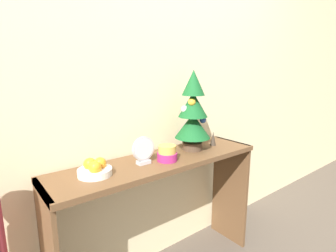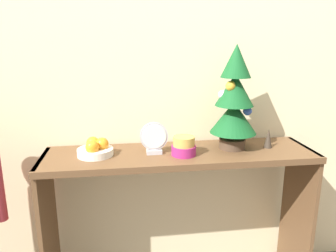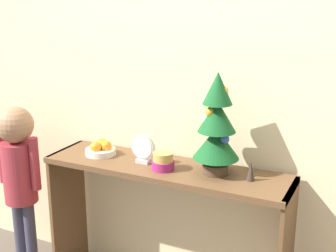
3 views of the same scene
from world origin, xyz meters
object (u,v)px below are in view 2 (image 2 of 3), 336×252
at_px(fruit_bowl, 96,149).
at_px(singing_bowl, 184,146).
at_px(mini_tree, 234,100).
at_px(figurine, 268,138).
at_px(desk_clock, 154,138).

relative_size(fruit_bowl, singing_bowl, 1.44).
height_order(mini_tree, figurine, mini_tree).
bearing_deg(singing_bowl, figurine, 6.76).
height_order(fruit_bowl, singing_bowl, singing_bowl).
height_order(fruit_bowl, desk_clock, desk_clock).
relative_size(mini_tree, figurine, 5.30).
distance_m(fruit_bowl, desk_clock, 0.27).
height_order(mini_tree, desk_clock, mini_tree).
relative_size(mini_tree, fruit_bowl, 3.05).
bearing_deg(singing_bowl, fruit_bowl, 172.88).
relative_size(mini_tree, desk_clock, 3.32).
xyz_separation_m(fruit_bowl, desk_clock, (0.27, -0.01, 0.04)).
bearing_deg(desk_clock, figurine, 1.55).
height_order(desk_clock, figurine, desk_clock).
xyz_separation_m(desk_clock, figurine, (0.57, 0.02, -0.03)).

